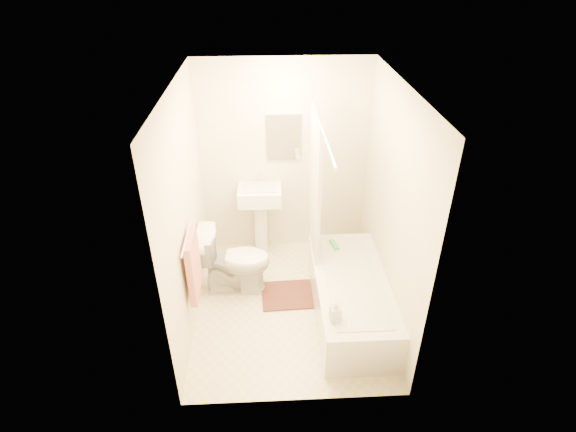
{
  "coord_description": "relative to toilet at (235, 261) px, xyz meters",
  "views": [
    {
      "loc": [
        -0.2,
        -3.71,
        3.41
      ],
      "look_at": [
        0.0,
        0.25,
        1.0
      ],
      "focal_mm": 28.0,
      "sensor_mm": 36.0,
      "label": 1
    }
  ],
  "objects": [
    {
      "name": "ceiling",
      "position": [
        0.59,
        -0.33,
        2.01
      ],
      "size": [
        2.4,
        2.4,
        0.0
      ],
      "primitive_type": "plane",
      "color": "white",
      "rests_on": "ground"
    },
    {
      "name": "sink",
      "position": [
        0.29,
        0.73,
        0.11
      ],
      "size": [
        0.52,
        0.42,
        1.01
      ],
      "primitive_type": null,
      "rotation": [
        0.0,
        0.0,
        -0.01
      ],
      "color": "white",
      "rests_on": "floor"
    },
    {
      "name": "bathtub",
      "position": [
        1.22,
        -0.49,
        -0.16
      ],
      "size": [
        0.73,
        1.67,
        0.47
      ],
      "primitive_type": null,
      "color": "white",
      "rests_on": "floor"
    },
    {
      "name": "mirror",
      "position": [
        0.59,
        0.85,
        1.11
      ],
      "size": [
        0.4,
        0.03,
        0.55
      ],
      "primitive_type": "cube",
      "color": "white",
      "rests_on": "wall_back"
    },
    {
      "name": "curtain_rod",
      "position": [
        0.89,
        -0.23,
        1.61
      ],
      "size": [
        0.03,
        1.7,
        0.03
      ],
      "primitive_type": "cylinder",
      "rotation": [
        1.57,
        0.0,
        0.0
      ],
      "color": "silver",
      "rests_on": "wall_back"
    },
    {
      "name": "floor",
      "position": [
        0.59,
        -0.33,
        -0.39
      ],
      "size": [
        2.4,
        2.4,
        0.0
      ],
      "primitive_type": "plane",
      "color": "beige",
      "rests_on": "ground"
    },
    {
      "name": "towel_bar",
      "position": [
        -0.37,
        -0.58,
        0.71
      ],
      "size": [
        0.02,
        0.6,
        0.02
      ],
      "primitive_type": "cylinder",
      "rotation": [
        1.57,
        0.0,
        0.0
      ],
      "color": "silver",
      "rests_on": "wall_left"
    },
    {
      "name": "towel",
      "position": [
        -0.34,
        -0.58,
        0.39
      ],
      "size": [
        0.06,
        0.45,
        0.66
      ],
      "primitive_type": "cube",
      "color": "#CC7266",
      "rests_on": "towel_bar"
    },
    {
      "name": "toilet",
      "position": [
        0.0,
        0.0,
        0.0
      ],
      "size": [
        0.81,
        0.48,
        0.78
      ],
      "primitive_type": "imported",
      "rotation": [
        0.0,
        0.0,
        1.53
      ],
      "color": "white",
      "rests_on": "floor"
    },
    {
      "name": "shower_curtain",
      "position": [
        0.89,
        0.17,
        0.83
      ],
      "size": [
        0.04,
        0.8,
        1.55
      ],
      "primitive_type": "cube",
      "color": "silver",
      "rests_on": "curtain_rod"
    },
    {
      "name": "toilet_paper",
      "position": [
        -0.34,
        -0.21,
        0.31
      ],
      "size": [
        0.11,
        0.12,
        0.12
      ],
      "primitive_type": "cylinder",
      "rotation": [
        0.0,
        1.57,
        0.0
      ],
      "color": "white",
      "rests_on": "wall_left"
    },
    {
      "name": "soap_bottle",
      "position": [
        0.97,
        -1.05,
        0.19
      ],
      "size": [
        0.11,
        0.11,
        0.21
      ],
      "primitive_type": "imported",
      "rotation": [
        0.0,
        0.0,
        0.11
      ],
      "color": "white",
      "rests_on": "bathtub"
    },
    {
      "name": "scrub_brush",
      "position": [
        1.12,
        0.1,
        0.1
      ],
      "size": [
        0.1,
        0.19,
        0.04
      ],
      "primitive_type": "cube",
      "rotation": [
        0.0,
        0.0,
        0.25
      ],
      "color": "#42BC72",
      "rests_on": "bathtub"
    },
    {
      "name": "bath_mat",
      "position": [
        0.61,
        -0.17,
        -0.38
      ],
      "size": [
        0.67,
        0.51,
        0.02
      ],
      "primitive_type": "cube",
      "rotation": [
        0.0,
        0.0,
        0.04
      ],
      "color": "#49271F",
      "rests_on": "floor"
    },
    {
      "name": "wall_left",
      "position": [
        -0.41,
        -0.33,
        0.81
      ],
      "size": [
        0.02,
        2.4,
        2.4
      ],
      "primitive_type": "cube",
      "color": "beige",
      "rests_on": "ground"
    },
    {
      "name": "wall_right",
      "position": [
        1.59,
        -0.33,
        0.81
      ],
      "size": [
        0.02,
        2.4,
        2.4
      ],
      "primitive_type": "cube",
      "color": "beige",
      "rests_on": "ground"
    },
    {
      "name": "wall_back",
      "position": [
        0.59,
        0.87,
        0.81
      ],
      "size": [
        2.0,
        0.02,
        2.4
      ],
      "primitive_type": "cube",
      "color": "beige",
      "rests_on": "ground"
    }
  ]
}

